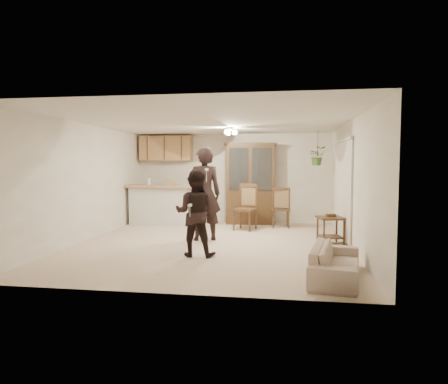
# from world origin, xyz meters

# --- Properties ---
(floor) EXTENTS (6.50, 6.50, 0.00)m
(floor) POSITION_xyz_m (0.00, 0.00, 0.00)
(floor) COLOR beige
(floor) RESTS_ON ground
(ceiling) EXTENTS (5.50, 6.50, 0.02)m
(ceiling) POSITION_xyz_m (0.00, 0.00, 2.50)
(ceiling) COLOR silver
(ceiling) RESTS_ON wall_back
(wall_back) EXTENTS (5.50, 0.02, 2.50)m
(wall_back) POSITION_xyz_m (0.00, 3.25, 1.25)
(wall_back) COLOR white
(wall_back) RESTS_ON ground
(wall_front) EXTENTS (5.50, 0.02, 2.50)m
(wall_front) POSITION_xyz_m (0.00, -3.25, 1.25)
(wall_front) COLOR white
(wall_front) RESTS_ON ground
(wall_left) EXTENTS (0.02, 6.50, 2.50)m
(wall_left) POSITION_xyz_m (-2.75, 0.00, 1.25)
(wall_left) COLOR white
(wall_left) RESTS_ON ground
(wall_right) EXTENTS (0.02, 6.50, 2.50)m
(wall_right) POSITION_xyz_m (2.75, 0.00, 1.25)
(wall_right) COLOR white
(wall_right) RESTS_ON ground
(breakfast_bar) EXTENTS (1.60, 0.55, 1.00)m
(breakfast_bar) POSITION_xyz_m (-1.85, 2.35, 0.50)
(breakfast_bar) COLOR silver
(breakfast_bar) RESTS_ON floor
(bar_top) EXTENTS (1.75, 0.70, 0.08)m
(bar_top) POSITION_xyz_m (-1.85, 2.35, 1.05)
(bar_top) COLOR #9D7B5E
(bar_top) RESTS_ON breakfast_bar
(upper_cabinets) EXTENTS (1.50, 0.34, 0.70)m
(upper_cabinets) POSITION_xyz_m (-1.90, 3.07, 2.10)
(upper_cabinets) COLOR olive
(upper_cabinets) RESTS_ON wall_back
(vertical_blinds) EXTENTS (0.06, 2.30, 2.10)m
(vertical_blinds) POSITION_xyz_m (2.71, 0.90, 1.10)
(vertical_blinds) COLOR beige
(vertical_blinds) RESTS_ON wall_right
(ceiling_fixture) EXTENTS (0.36, 0.36, 0.20)m
(ceiling_fixture) POSITION_xyz_m (0.20, 1.20, 2.40)
(ceiling_fixture) COLOR #F9E6BB
(ceiling_fixture) RESTS_ON ceiling
(hanging_plant) EXTENTS (0.43, 0.37, 0.48)m
(hanging_plant) POSITION_xyz_m (2.30, 2.40, 1.85)
(hanging_plant) COLOR #315823
(hanging_plant) RESTS_ON ceiling
(plant_cord) EXTENTS (0.01, 0.01, 0.65)m
(plant_cord) POSITION_xyz_m (2.30, 2.40, 2.17)
(plant_cord) COLOR black
(plant_cord) RESTS_ON ceiling
(sofa) EXTENTS (1.05, 1.97, 0.73)m
(sofa) POSITION_xyz_m (2.19, -2.23, 0.37)
(sofa) COLOR beige
(sofa) RESTS_ON floor
(adult) EXTENTS (0.76, 0.61, 1.80)m
(adult) POSITION_xyz_m (-0.24, 0.34, 0.90)
(adult) COLOR black
(adult) RESTS_ON floor
(child) EXTENTS (0.67, 0.53, 1.35)m
(child) POSITION_xyz_m (-0.11, -1.13, 0.68)
(child) COLOR black
(child) RESTS_ON floor
(china_hutch) EXTENTS (1.44, 0.62, 2.22)m
(china_hutch) POSITION_xyz_m (0.54, 2.91, 1.10)
(china_hutch) COLOR #311C12
(china_hutch) RESTS_ON floor
(side_table) EXTENTS (0.62, 0.62, 0.63)m
(side_table) POSITION_xyz_m (2.41, 0.30, 0.29)
(side_table) COLOR #311C12
(side_table) RESTS_ON floor
(chair_bar) EXTENTS (0.48, 0.48, 1.08)m
(chair_bar) POSITION_xyz_m (-1.23, 2.44, 0.30)
(chair_bar) COLOR #311C12
(chair_bar) RESTS_ON floor
(chair_hutch_left) EXTENTS (0.64, 0.64, 1.16)m
(chair_hutch_left) POSITION_xyz_m (0.50, 1.81, 0.33)
(chair_hutch_left) COLOR #311C12
(chair_hutch_left) RESTS_ON floor
(chair_hutch_right) EXTENTS (0.49, 0.49, 1.05)m
(chair_hutch_right) POSITION_xyz_m (1.38, 2.37, 0.30)
(chair_hutch_right) COLOR #311C12
(chair_hutch_right) RESTS_ON floor
(controller_adult) EXTENTS (0.10, 0.18, 0.05)m
(controller_adult) POSITION_xyz_m (-0.10, -0.10, 1.54)
(controller_adult) COLOR white
(controller_adult) RESTS_ON adult
(controller_child) EXTENTS (0.05, 0.14, 0.04)m
(controller_child) POSITION_xyz_m (-0.12, -1.49, 0.95)
(controller_child) COLOR white
(controller_child) RESTS_ON child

